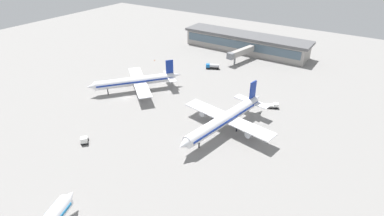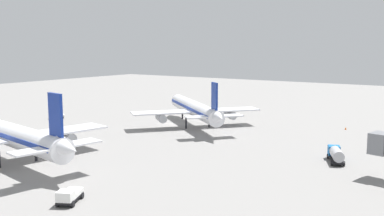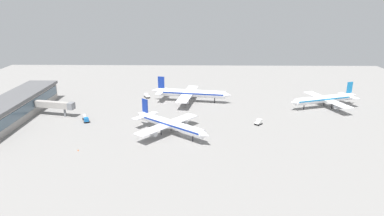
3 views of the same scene
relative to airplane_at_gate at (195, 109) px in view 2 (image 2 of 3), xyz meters
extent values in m
plane|color=gray|center=(-0.75, 6.92, -4.27)|extent=(288.00, 288.00, 0.00)
cylinder|color=white|center=(0.27, 0.33, 0.00)|extent=(23.27, 27.24, 3.56)
cone|color=white|center=(11.21, 13.65, 0.00)|extent=(4.87, 4.89, 3.38)
cone|color=white|center=(-10.67, -12.98, 0.53)|extent=(5.02, 5.24, 2.85)
cube|color=navy|center=(0.27, 0.33, 0.27)|extent=(22.50, 26.29, 0.64)
cube|color=white|center=(-0.75, -0.92, -0.35)|extent=(27.02, 23.49, 0.32)
cylinder|color=#A5A8AD|center=(-7.40, 4.54, -1.60)|extent=(4.18, 4.49, 1.96)
cylinder|color=#A5A8AD|center=(5.89, -6.38, -1.60)|extent=(4.18, 4.49, 1.96)
cube|color=white|center=(-8.96, -10.91, 0.36)|extent=(11.33, 10.04, 0.26)
cube|color=navy|center=(-8.96, -10.91, 4.62)|extent=(2.27, 2.64, 5.69)
cylinder|color=black|center=(7.46, 9.08, -3.02)|extent=(0.43, 0.43, 2.49)
cylinder|color=black|center=(-3.57, 0.14, -3.02)|extent=(0.43, 0.43, 2.49)
cylinder|color=black|center=(0.83, -3.47, -3.02)|extent=(0.43, 0.43, 2.49)
cylinder|color=white|center=(-44.47, 7.38, 0.34)|extent=(9.73, 35.01, 3.84)
cone|color=white|center=(-47.64, -10.93, 0.91)|extent=(3.84, 5.25, 3.07)
cube|color=navy|center=(-44.47, 7.38, 0.62)|extent=(9.56, 33.65, 0.69)
cube|color=white|center=(-44.76, 5.66, -0.05)|extent=(33.59, 11.15, 0.35)
cylinder|color=#A5A8AD|center=(-35.63, 4.08, -1.39)|extent=(2.85, 4.83, 2.11)
cube|color=white|center=(-47.14, -8.08, 0.72)|extent=(13.59, 5.34, 0.28)
cube|color=navy|center=(-47.14, -8.08, 5.32)|extent=(0.98, 3.37, 6.14)
cylinder|color=black|center=(-41.92, 4.11, -2.92)|extent=(0.46, 0.46, 2.68)
cube|color=black|center=(-11.26, 36.54, -3.72)|extent=(3.64, 3.56, 0.30)
cube|color=white|center=(-11.77, 37.01, -2.77)|extent=(2.61, 2.62, 1.60)
cube|color=#3F596B|center=(-12.37, 37.56, -2.45)|extent=(1.14, 1.23, 0.90)
cube|color=white|center=(-10.59, 35.93, -3.32)|extent=(2.32, 2.35, 0.50)
cylinder|color=black|center=(-12.72, 36.59, -3.87)|extent=(0.79, 0.76, 0.80)
cylinder|color=black|center=(-11.44, 37.99, -3.87)|extent=(0.79, 0.76, 0.80)
cylinder|color=black|center=(-11.07, 35.08, -3.87)|extent=(0.79, 0.76, 0.80)
cylinder|color=black|center=(-9.79, 36.48, -3.87)|extent=(0.79, 0.76, 0.80)
cube|color=black|center=(-14.35, -37.89, -3.72)|extent=(6.52, 4.37, 0.30)
cube|color=#1966B2|center=(-12.31, -36.95, -2.77)|extent=(2.43, 2.48, 1.60)
cube|color=#3F596B|center=(-11.57, -36.61, -2.45)|extent=(0.74, 1.48, 0.90)
cylinder|color=#B7B7BC|center=(-15.17, -38.27, -2.67)|extent=(4.84, 3.52, 1.80)
cylinder|color=black|center=(-12.75, -36.10, -3.87)|extent=(0.85, 0.61, 0.80)
cylinder|color=black|center=(-11.95, -37.83, -3.87)|extent=(0.85, 0.61, 0.80)
cylinder|color=black|center=(-16.75, -37.96, -3.87)|extent=(0.85, 0.61, 0.80)
cylinder|color=black|center=(-15.95, -39.68, -3.87)|extent=(0.85, 0.61, 0.80)
cube|color=black|center=(-52.13, -16.47, -3.72)|extent=(4.78, 3.73, 0.30)
cube|color=white|center=(-53.28, -17.08, -2.97)|extent=(2.48, 2.52, 1.20)
cube|color=#3F596B|center=(-54.00, -17.45, -2.73)|extent=(0.81, 1.45, 0.67)
cube|color=white|center=(-51.33, -16.05, -3.27)|extent=(3.19, 2.89, 0.60)
cylinder|color=black|center=(-53.05, -18.03, -3.87)|extent=(0.85, 0.64, 0.80)
cylinder|color=black|center=(-53.93, -16.35, -3.87)|extent=(0.85, 0.64, 0.80)
cylinder|color=black|center=(-50.32, -16.59, -3.87)|extent=(0.85, 0.64, 0.80)
cylinder|color=black|center=(-51.21, -14.91, -3.87)|extent=(0.85, 0.64, 0.80)
cube|color=slate|center=(-19.79, -45.67, 0.93)|extent=(3.56, 3.01, 3.08)
cone|color=#EA590C|center=(16.22, -31.19, -3.97)|extent=(0.44, 0.44, 0.60)
camera|label=1|loc=(-81.35, 83.04, 51.56)|focal=28.53mm
camera|label=2|loc=(-86.87, -58.45, 14.84)|focal=41.29mm
camera|label=3|loc=(128.07, 10.82, 47.49)|focal=32.73mm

